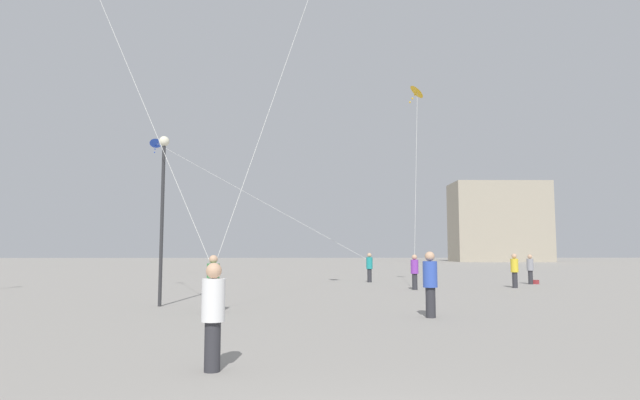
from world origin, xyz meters
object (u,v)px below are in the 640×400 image
at_px(person_in_teal, 369,266).
at_px(handbag_beside_flyer, 536,282).
at_px(person_in_blue, 430,281).
at_px(person_in_white, 213,311).
at_px(person_in_grey, 530,268).
at_px(person_in_yellow, 515,269).
at_px(person_in_green, 213,281).
at_px(person_in_purple, 415,270).
at_px(lamppost_west, 163,194).
at_px(kite_amber_diamond, 417,93).
at_px(building_left_hall, 499,222).
at_px(kite_cobalt_diamond, 160,146).

height_order(person_in_teal, handbag_beside_flyer, person_in_teal).
bearing_deg(person_in_blue, person_in_white, -142.89).
xyz_separation_m(person_in_grey, person_in_yellow, (-2.09, -2.98, 0.03)).
height_order(person_in_blue, person_in_green, person_in_blue).
xyz_separation_m(person_in_purple, person_in_yellow, (5.40, 1.16, 0.02)).
relative_size(person_in_teal, lamppost_west, 0.30).
relative_size(person_in_yellow, kite_amber_diamond, 0.18).
distance_m(person_in_yellow, building_left_hall, 73.75).
relative_size(person_in_grey, lamppost_west, 0.29).
relative_size(person_in_white, person_in_yellow, 0.96).
xyz_separation_m(kite_cobalt_diamond, building_left_hall, (46.24, 57.62, -2.36)).
relative_size(person_in_purple, person_in_yellow, 0.98).
bearing_deg(kite_cobalt_diamond, kite_amber_diamond, -30.46).
xyz_separation_m(person_in_yellow, handbag_beside_flyer, (2.44, 3.08, -0.84)).
relative_size(person_in_white, lamppost_west, 0.29).
xyz_separation_m(person_in_teal, person_in_purple, (1.41, -6.39, -0.03)).
relative_size(person_in_teal, person_in_purple, 1.03).
xyz_separation_m(lamppost_west, handbag_beside_flyer, (18.17, 11.73, -3.73)).
xyz_separation_m(person_in_white, person_in_green, (-1.33, 8.01, 0.04)).
xyz_separation_m(person_in_white, kite_cobalt_diamond, (-8.97, 30.17, 8.61)).
bearing_deg(person_in_grey, person_in_teal, -176.54).
xyz_separation_m(person_in_yellow, lamppost_west, (-15.73, -8.66, 2.90)).
height_order(kite_amber_diamond, kite_cobalt_diamond, kite_amber_diamond).
xyz_separation_m(kite_cobalt_diamond, lamppost_west, (5.52, -20.15, -5.68)).
relative_size(person_in_white, building_left_hall, 0.10).
bearing_deg(handbag_beside_flyer, person_in_grey, -164.05).
bearing_deg(person_in_yellow, person_in_white, -16.86).
distance_m(kite_cobalt_diamond, handbag_beside_flyer, 26.85).
height_order(person_in_blue, lamppost_west, lamppost_west).
relative_size(kite_amber_diamond, kite_cobalt_diamond, 0.64).
bearing_deg(person_in_grey, kite_cobalt_diamond, 177.59).
height_order(person_in_blue, person_in_white, person_in_blue).
xyz_separation_m(person_in_purple, handbag_beside_flyer, (7.85, 4.24, -0.82)).
xyz_separation_m(kite_amber_diamond, handbag_beside_flyer, (6.95, 1.43, -10.52)).
bearing_deg(kite_cobalt_diamond, person_in_teal, -23.47).
bearing_deg(person_in_teal, person_in_white, -125.42).
distance_m(person_in_teal, lamppost_west, 16.75).
bearing_deg(handbag_beside_flyer, building_left_hall, 71.15).
bearing_deg(person_in_white, person_in_blue, -179.29).
xyz_separation_m(person_in_teal, person_in_green, (-6.79, -15.90, -0.01)).
distance_m(person_in_purple, lamppost_west, 13.09).
bearing_deg(person_in_grey, person_in_blue, -104.21).
bearing_deg(person_in_grey, person_in_white, -105.92).
distance_m(person_in_grey, lamppost_west, 21.48).
xyz_separation_m(person_in_blue, person_in_green, (-6.35, 1.39, -0.06)).
relative_size(person_in_white, handbag_beside_flyer, 5.27).
bearing_deg(person_in_green, person_in_yellow, -27.96).
distance_m(person_in_blue, person_in_purple, 11.05).
bearing_deg(kite_cobalt_diamond, building_left_hall, 51.25).
relative_size(person_in_teal, kite_cobalt_diamond, 0.12).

